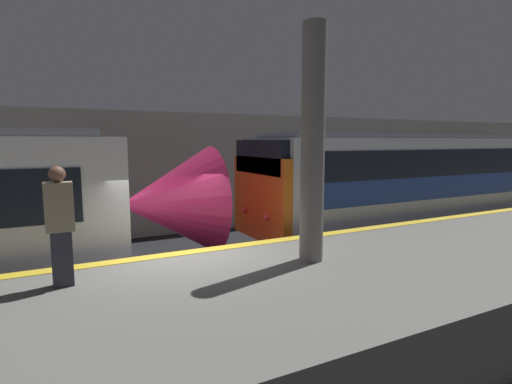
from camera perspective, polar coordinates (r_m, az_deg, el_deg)
The scene contains 6 objects.
ground_plane at distance 8.20m, azimuth -10.22°, elevation -16.05°, with size 120.00×120.00×0.00m, color black.
platform at distance 6.09m, azimuth -3.89°, elevation -18.61°, with size 40.00×4.37×1.16m.
station_rear_barrier at distance 13.71m, azimuth -18.25°, elevation 2.23°, with size 50.00×0.15×4.21m.
support_pillar_near at distance 6.90m, azimuth 8.12°, elevation 6.66°, with size 0.41×0.41×4.03m.
train_boxy at distance 15.50m, azimuth 25.75°, elevation 1.18°, with size 15.25×2.85×3.45m.
person_waiting at distance 6.34m, azimuth -26.20°, elevation -4.02°, with size 0.38×0.24×1.74m.
Camera 1 is at (-2.17, -7.21, 3.24)m, focal length 28.00 mm.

